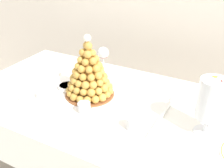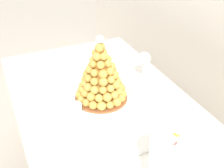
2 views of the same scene
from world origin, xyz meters
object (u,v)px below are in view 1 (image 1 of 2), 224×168
object	(u,v)px
serving_tray	(96,100)
creme_brulee_ramekin	(67,86)
dessert_cup_left	(41,94)
wine_glass	(103,54)
croquembouche	(89,73)
dessert_cup_centre	(133,124)
dessert_cup_mid_left	(84,108)
macaron_goblet	(212,100)

from	to	relation	value
serving_tray	creme_brulee_ramekin	distance (m)	0.20
dessert_cup_left	wine_glass	bearing A→B (deg)	72.59
serving_tray	creme_brulee_ramekin	bearing A→B (deg)	172.02
wine_glass	croquembouche	bearing A→B (deg)	-74.95
serving_tray	dessert_cup_centre	bearing A→B (deg)	-25.67
serving_tray	dessert_cup_mid_left	distance (m)	0.12
creme_brulee_ramekin	wine_glass	xyz separation A→B (m)	(0.07, 0.27, 0.11)
dessert_cup_left	dessert_cup_centre	xyz separation A→B (m)	(0.51, -0.01, 0.00)
dessert_cup_mid_left	wine_glass	size ratio (longest dim) A/B	0.36
croquembouche	creme_brulee_ramekin	bearing A→B (deg)	-178.21
croquembouche	dessert_cup_centre	size ratio (longest dim) A/B	5.86
dessert_cup_left	creme_brulee_ramekin	xyz separation A→B (m)	(0.06, 0.14, -0.01)
dessert_cup_left	creme_brulee_ramekin	bearing A→B (deg)	67.37
wine_glass	serving_tray	bearing A→B (deg)	-66.66
croquembouche	dessert_cup_mid_left	world-z (taller)	croquembouche
croquembouche	creme_brulee_ramekin	distance (m)	0.18
serving_tray	wine_glass	xyz separation A→B (m)	(-0.13, 0.30, 0.12)
dessert_cup_left	dessert_cup_mid_left	bearing A→B (deg)	-1.51
dessert_cup_mid_left	creme_brulee_ramekin	size ratio (longest dim) A/B	0.64
serving_tray	dessert_cup_mid_left	world-z (taller)	dessert_cup_mid_left
creme_brulee_ramekin	macaron_goblet	size ratio (longest dim) A/B	0.36
croquembouche	macaron_goblet	size ratio (longest dim) A/B	1.24
dessert_cup_left	dessert_cup_mid_left	size ratio (longest dim) A/B	0.82
dessert_cup_mid_left	dessert_cup_centre	distance (m)	0.25
dessert_cup_centre	macaron_goblet	distance (m)	0.33
dessert_cup_centre	wine_glass	distance (m)	0.58
dessert_cup_mid_left	wine_glass	world-z (taller)	wine_glass
creme_brulee_ramekin	macaron_goblet	xyz separation A→B (m)	(0.73, -0.02, 0.14)
serving_tray	macaron_goblet	size ratio (longest dim) A/B	2.64
serving_tray	wine_glass	world-z (taller)	wine_glass
croquembouche	dessert_cup_left	distance (m)	0.27
serving_tray	wine_glass	bearing A→B (deg)	113.34
creme_brulee_ramekin	wine_glass	distance (m)	0.30
croquembouche	macaron_goblet	distance (m)	0.59
dessert_cup_mid_left	creme_brulee_ramekin	world-z (taller)	dessert_cup_mid_left
dessert_cup_centre	creme_brulee_ramekin	xyz separation A→B (m)	(-0.45, 0.15, -0.01)
dessert_cup_centre	creme_brulee_ramekin	bearing A→B (deg)	161.67
creme_brulee_ramekin	wine_glass	world-z (taller)	wine_glass
croquembouche	dessert_cup_mid_left	bearing A→B (deg)	-66.63
dessert_cup_left	macaron_goblet	xyz separation A→B (m)	(0.78, 0.11, 0.13)
dessert_cup_centre	wine_glass	xyz separation A→B (m)	(-0.38, 0.42, 0.09)
macaron_goblet	creme_brulee_ramekin	bearing A→B (deg)	178.15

